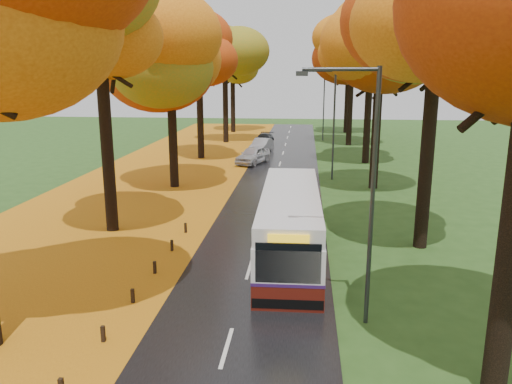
# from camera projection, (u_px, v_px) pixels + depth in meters

# --- Properties ---
(road) EXTENTS (6.50, 90.00, 0.04)m
(road) POSITION_uv_depth(u_px,v_px,m) (271.00, 194.00, 32.86)
(road) COLOR black
(road) RESTS_ON ground
(centre_line) EXTENTS (0.12, 90.00, 0.01)m
(centre_line) POSITION_uv_depth(u_px,v_px,m) (271.00, 193.00, 32.85)
(centre_line) COLOR silver
(centre_line) RESTS_ON road
(leaf_verge) EXTENTS (12.00, 90.00, 0.02)m
(leaf_verge) POSITION_uv_depth(u_px,v_px,m) (139.00, 191.00, 33.72)
(leaf_verge) COLOR #9C530E
(leaf_verge) RESTS_ON ground
(leaf_drift) EXTENTS (0.90, 90.00, 0.01)m
(leaf_drift) POSITION_uv_depth(u_px,v_px,m) (226.00, 192.00, 33.14)
(leaf_drift) COLOR orange
(leaf_drift) RESTS_ON road
(trees_left) EXTENTS (9.20, 74.00, 13.88)m
(trees_left) POSITION_uv_depth(u_px,v_px,m) (167.00, 46.00, 33.31)
(trees_left) COLOR black
(trees_left) RESTS_ON ground
(trees_right) EXTENTS (9.30, 74.20, 13.96)m
(trees_right) POSITION_uv_depth(u_px,v_px,m) (387.00, 42.00, 31.76)
(trees_right) COLOR black
(trees_right) RESTS_ON ground
(bollard_row) EXTENTS (0.11, 23.51, 0.52)m
(bollard_row) POSITION_uv_depth(u_px,v_px,m) (84.00, 359.00, 13.51)
(bollard_row) COLOR black
(bollard_row) RESTS_ON ground
(streetlamp_near) EXTENTS (2.45, 0.18, 8.00)m
(streetlamp_near) POSITION_uv_depth(u_px,v_px,m) (365.00, 179.00, 14.94)
(streetlamp_near) COLOR #333538
(streetlamp_near) RESTS_ON ground
(streetlamp_mid) EXTENTS (2.45, 0.18, 8.00)m
(streetlamp_mid) POSITION_uv_depth(u_px,v_px,m) (331.00, 116.00, 36.22)
(streetlamp_mid) COLOR #333538
(streetlamp_mid) RESTS_ON ground
(streetlamp_far) EXTENTS (2.45, 0.18, 8.00)m
(streetlamp_far) POSITION_uv_depth(u_px,v_px,m) (322.00, 100.00, 57.51)
(streetlamp_far) COLOR #333538
(streetlamp_far) RESTS_ON ground
(bus) EXTENTS (2.67, 10.84, 2.84)m
(bus) POSITION_uv_depth(u_px,v_px,m) (290.00, 222.00, 21.46)
(bus) COLOR #4E130C
(bus) RESTS_ON road
(car_white) EXTENTS (3.13, 4.75, 1.50)m
(car_white) POSITION_uv_depth(u_px,v_px,m) (253.00, 155.00, 43.44)
(car_white) COLOR #BDBDC1
(car_white) RESTS_ON road
(car_silver) EXTENTS (2.23, 4.42, 1.39)m
(car_silver) POSITION_uv_depth(u_px,v_px,m) (261.00, 146.00, 49.33)
(car_silver) COLOR gray
(car_silver) RESTS_ON road
(car_dark) EXTENTS (2.16, 4.39, 1.23)m
(car_dark) POSITION_uv_depth(u_px,v_px,m) (264.00, 139.00, 54.68)
(car_dark) COLOR black
(car_dark) RESTS_ON road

